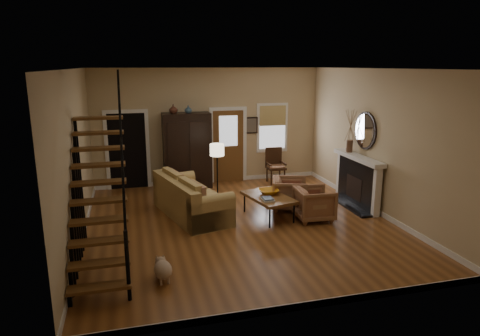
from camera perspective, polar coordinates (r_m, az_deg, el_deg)
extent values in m
plane|color=brown|center=(9.41, 0.03, -7.41)|extent=(7.00, 7.00, 0.00)
plane|color=white|center=(8.79, 0.03, 13.10)|extent=(7.00, 7.00, 0.00)
cube|color=tan|center=(12.33, -4.13, 5.52)|extent=(6.50, 0.04, 3.30)
cube|color=tan|center=(8.73, -21.07, 1.28)|extent=(0.04, 7.00, 3.30)
cube|color=tan|center=(10.26, 17.90, 3.26)|extent=(0.04, 7.00, 3.30)
cube|color=black|center=(12.37, -14.75, 2.31)|extent=(1.00, 0.36, 2.10)
cube|color=brown|center=(12.52, -1.59, 2.89)|extent=(0.90, 0.06, 2.10)
cube|color=silver|center=(12.79, 4.33, 5.36)|extent=(0.96, 0.06, 1.46)
cube|color=black|center=(10.85, 15.55, -1.88)|extent=(0.24, 1.60, 1.15)
cube|color=white|center=(10.67, 15.48, 1.34)|extent=(0.30, 1.95, 0.10)
cylinder|color=silver|center=(10.62, 16.31, 4.80)|extent=(0.05, 0.90, 0.90)
imported|color=#4C2619|center=(11.67, -8.89, 7.78)|extent=(0.24, 0.24, 0.25)
imported|color=#334C60|center=(11.72, -6.92, 7.77)|extent=(0.20, 0.20, 0.21)
imported|color=orange|center=(9.79, 3.82, -3.16)|extent=(0.45, 0.45, 0.11)
imported|color=brown|center=(9.68, 9.88, -4.72)|extent=(0.85, 0.83, 0.73)
imported|color=brown|center=(10.30, 6.66, -3.41)|extent=(1.05, 1.04, 0.76)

